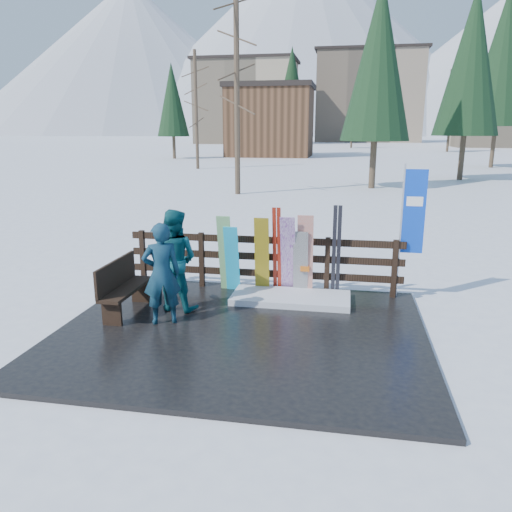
% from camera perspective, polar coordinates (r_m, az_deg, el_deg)
% --- Properties ---
extents(ground, '(700.00, 700.00, 0.00)m').
position_cam_1_polar(ground, '(8.35, -1.75, -9.00)').
color(ground, white).
rests_on(ground, ground).
extents(deck, '(6.00, 5.00, 0.08)m').
position_cam_1_polar(deck, '(8.33, -1.75, -8.75)').
color(deck, black).
rests_on(deck, ground).
extents(fence, '(5.60, 0.10, 1.15)m').
position_cam_1_polar(fence, '(10.16, 0.81, -0.31)').
color(fence, black).
rests_on(fence, deck).
extents(snow_patch, '(2.26, 1.00, 0.12)m').
position_cam_1_polar(snow_patch, '(9.68, 4.00, -4.80)').
color(snow_patch, white).
rests_on(snow_patch, deck).
extents(bench, '(0.41, 1.50, 0.97)m').
position_cam_1_polar(bench, '(9.23, -15.05, -3.25)').
color(bench, black).
rests_on(bench, deck).
extents(snowboard_0, '(0.28, 0.30, 1.36)m').
position_cam_1_polar(snowboard_0, '(10.06, -2.76, -0.34)').
color(snowboard_0, '#1AB4E3').
rests_on(snowboard_0, deck).
extents(snowboard_1, '(0.27, 0.34, 1.58)m').
position_cam_1_polar(snowboard_1, '(10.06, -3.52, 0.29)').
color(snowboard_1, silver).
rests_on(snowboard_1, deck).
extents(snowboard_2, '(0.29, 0.21, 1.55)m').
position_cam_1_polar(snowboard_2, '(9.92, 0.68, 0.04)').
color(snowboard_2, yellow).
rests_on(snowboard_2, deck).
extents(snowboard_3, '(0.29, 0.50, 1.61)m').
position_cam_1_polar(snowboard_3, '(9.84, 3.68, 0.06)').
color(snowboard_3, white).
rests_on(snowboard_3, deck).
extents(snowboard_4, '(0.29, 0.27, 1.32)m').
position_cam_1_polar(snowboard_4, '(9.85, 5.11, -0.83)').
color(snowboard_4, black).
rests_on(snowboard_4, deck).
extents(snowboard_5, '(0.31, 0.27, 1.64)m').
position_cam_1_polar(snowboard_5, '(9.80, 5.64, 0.05)').
color(snowboard_5, silver).
rests_on(snowboard_5, deck).
extents(ski_pair_a, '(0.16, 0.31, 1.76)m').
position_cam_1_polar(ski_pair_a, '(9.92, 2.40, 0.64)').
color(ski_pair_a, maroon).
rests_on(ski_pair_a, deck).
extents(ski_pair_b, '(0.17, 0.20, 1.83)m').
position_cam_1_polar(ski_pair_b, '(9.82, 9.16, 0.54)').
color(ski_pair_b, black).
rests_on(ski_pair_b, deck).
extents(rental_flag, '(0.45, 0.04, 2.60)m').
position_cam_1_polar(rental_flag, '(9.95, 17.26, 4.31)').
color(rental_flag, silver).
rests_on(rental_flag, deck).
extents(person_front, '(0.75, 0.64, 1.74)m').
position_cam_1_polar(person_front, '(8.50, -10.73, -2.00)').
color(person_front, '#164D5C').
rests_on(person_front, deck).
extents(person_back, '(0.99, 0.82, 1.85)m').
position_cam_1_polar(person_back, '(9.14, -9.36, -0.44)').
color(person_back, '#10525B').
rests_on(person_back, deck).
extents(resort_buildings, '(73.00, 87.60, 22.60)m').
position_cam_1_polar(resort_buildings, '(123.07, 10.52, 17.13)').
color(resort_buildings, tan).
rests_on(resort_buildings, ground).
extents(trees, '(41.93, 68.74, 14.14)m').
position_cam_1_polar(trees, '(55.74, 14.06, 16.70)').
color(trees, '#382B1E').
rests_on(trees, ground).
extents(mountains, '(520.00, 260.00, 120.00)m').
position_cam_1_polar(mountains, '(339.38, 8.85, 22.11)').
color(mountains, white).
rests_on(mountains, ground).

